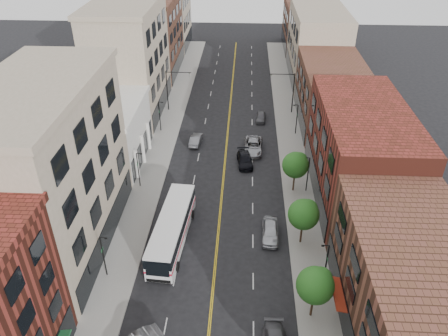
% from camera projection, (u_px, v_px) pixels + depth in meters
% --- Properties ---
extents(sidewalk_left, '(4.00, 110.00, 0.15)m').
position_uv_depth(sidewalk_left, '(162.00, 146.00, 67.52)').
color(sidewalk_left, gray).
rests_on(sidewalk_left, ground).
extents(sidewalk_right, '(4.00, 110.00, 0.15)m').
position_uv_depth(sidewalk_right, '(292.00, 149.00, 66.66)').
color(sidewalk_right, gray).
rests_on(sidewalk_right, ground).
extents(bldg_l_tanoffice, '(10.00, 22.00, 18.00)m').
position_uv_depth(bldg_l_tanoffice, '(50.00, 174.00, 44.50)').
color(bldg_l_tanoffice, gray).
rests_on(bldg_l_tanoffice, ground).
extents(bldg_l_white, '(10.00, 14.00, 8.00)m').
position_uv_depth(bldg_l_white, '(106.00, 134.00, 62.35)').
color(bldg_l_white, silver).
rests_on(bldg_l_white, ground).
extents(bldg_l_far_a, '(10.00, 20.00, 18.00)m').
position_uv_depth(bldg_l_far_a, '(130.00, 61.00, 73.97)').
color(bldg_l_far_a, gray).
rests_on(bldg_l_far_a, ground).
extents(bldg_l_far_b, '(10.00, 20.00, 15.00)m').
position_uv_depth(bldg_l_far_b, '(153.00, 37.00, 91.62)').
color(bldg_l_far_b, brown).
rests_on(bldg_l_far_b, ground).
extents(bldg_l_far_c, '(10.00, 16.00, 20.00)m').
position_uv_depth(bldg_l_far_c, '(166.00, 5.00, 105.43)').
color(bldg_l_far_c, gray).
rests_on(bldg_l_far_c, ground).
extents(bldg_r_near, '(10.00, 26.00, 10.00)m').
position_uv_depth(bldg_r_near, '(422.00, 320.00, 34.24)').
color(bldg_r_near, brown).
rests_on(bldg_r_near, ground).
extents(bldg_r_mid, '(10.00, 22.00, 12.00)m').
position_uv_depth(bldg_r_mid, '(359.00, 153.00, 53.91)').
color(bldg_r_mid, '#582117').
rests_on(bldg_r_mid, ground).
extents(bldg_r_far_a, '(10.00, 20.00, 10.00)m').
position_uv_depth(bldg_r_far_a, '(332.00, 94.00, 72.13)').
color(bldg_r_far_a, brown).
rests_on(bldg_r_far_a, ground).
extents(bldg_r_far_b, '(10.00, 22.00, 14.00)m').
position_uv_depth(bldg_r_far_b, '(317.00, 44.00, 88.73)').
color(bldg_r_far_b, gray).
rests_on(bldg_r_far_b, ground).
extents(bldg_r_far_c, '(10.00, 18.00, 11.00)m').
position_uv_depth(bldg_r_far_c, '(306.00, 26.00, 106.38)').
color(bldg_r_far_c, brown).
rests_on(bldg_r_far_c, ground).
extents(tree_r_1, '(3.40, 3.40, 5.59)m').
position_uv_depth(tree_r_1, '(316.00, 284.00, 38.46)').
color(tree_r_1, black).
rests_on(tree_r_1, sidewalk_right).
extents(tree_r_2, '(3.40, 3.40, 5.59)m').
position_uv_depth(tree_r_2, '(304.00, 213.00, 46.88)').
color(tree_r_2, black).
rests_on(tree_r_2, sidewalk_right).
extents(tree_r_3, '(3.40, 3.40, 5.59)m').
position_uv_depth(tree_r_3, '(296.00, 164.00, 55.30)').
color(tree_r_3, black).
rests_on(tree_r_3, sidewalk_right).
extents(lamp_l_1, '(0.81, 0.55, 5.05)m').
position_uv_depth(lamp_l_1, '(104.00, 254.00, 43.27)').
color(lamp_l_1, black).
rests_on(lamp_l_1, sidewalk_left).
extents(lamp_l_2, '(0.81, 0.55, 5.05)m').
position_uv_depth(lamp_l_2, '(138.00, 168.00, 56.75)').
color(lamp_l_2, black).
rests_on(lamp_l_2, sidewalk_left).
extents(lamp_l_3, '(0.81, 0.55, 5.05)m').
position_uv_depth(lamp_l_3, '(160.00, 115.00, 70.22)').
color(lamp_l_3, black).
rests_on(lamp_l_3, sidewalk_left).
extents(lamp_r_1, '(0.81, 0.55, 5.05)m').
position_uv_depth(lamp_r_1, '(326.00, 262.00, 42.33)').
color(lamp_r_1, black).
rests_on(lamp_r_1, sidewalk_right).
extents(lamp_r_2, '(0.81, 0.55, 5.05)m').
position_uv_depth(lamp_r_2, '(308.00, 172.00, 55.80)').
color(lamp_r_2, black).
rests_on(lamp_r_2, sidewalk_right).
extents(lamp_r_3, '(0.81, 0.55, 5.05)m').
position_uv_depth(lamp_r_3, '(297.00, 118.00, 69.27)').
color(lamp_r_3, black).
rests_on(lamp_r_3, sidewalk_right).
extents(signal_mast_left, '(4.49, 0.18, 7.20)m').
position_uv_depth(signal_mast_left, '(171.00, 86.00, 76.02)').
color(signal_mast_left, black).
rests_on(signal_mast_left, sidewalk_left).
extents(signal_mast_right, '(4.49, 0.18, 7.20)m').
position_uv_depth(signal_mast_right, '(289.00, 88.00, 75.14)').
color(signal_mast_right, black).
rests_on(signal_mast_right, sidewalk_right).
extents(city_bus, '(3.84, 13.19, 3.35)m').
position_uv_depth(city_bus, '(172.00, 228.00, 48.23)').
color(city_bus, silver).
rests_on(city_bus, ground).
extents(car_parked_far, '(2.12, 4.91, 1.65)m').
position_uv_depth(car_parked_far, '(270.00, 231.00, 49.43)').
color(car_parked_far, '#B0B3B9').
rests_on(car_parked_far, ground).
extents(car_lane_behind, '(1.86, 4.46, 1.43)m').
position_uv_depth(car_lane_behind, '(196.00, 140.00, 67.85)').
color(car_lane_behind, '#4D4E52').
rests_on(car_lane_behind, ground).
extents(car_lane_a, '(2.64, 5.26, 1.47)m').
position_uv_depth(car_lane_a, '(245.00, 160.00, 62.74)').
color(car_lane_a, black).
rests_on(car_lane_a, ground).
extents(car_lane_b, '(2.97, 6.05, 1.65)m').
position_uv_depth(car_lane_b, '(253.00, 146.00, 65.89)').
color(car_lane_b, '#97989E').
rests_on(car_lane_b, ground).
extents(car_lane_c, '(1.89, 4.04, 1.34)m').
position_uv_depth(car_lane_c, '(261.00, 117.00, 74.65)').
color(car_lane_c, '#4E4E53').
rests_on(car_lane_c, ground).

